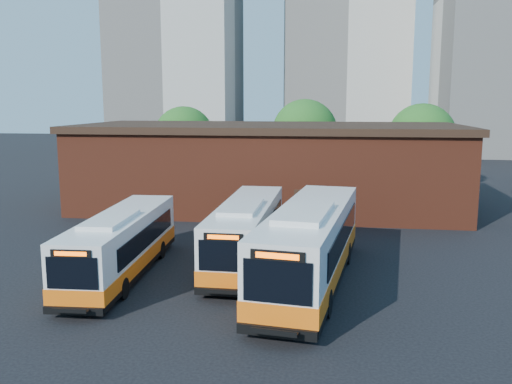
# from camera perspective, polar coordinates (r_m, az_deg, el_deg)

# --- Properties ---
(ground) EXTENTS (220.00, 220.00, 0.00)m
(ground) POSITION_cam_1_polar(r_m,az_deg,el_deg) (23.04, -4.67, -11.08)
(ground) COLOR black
(bus_midwest) EXTENTS (2.90, 11.40, 3.08)m
(bus_midwest) POSITION_cam_1_polar(r_m,az_deg,el_deg) (26.18, -13.97, -5.59)
(bus_midwest) COLOR silver
(bus_midwest) RESTS_ON ground
(bus_mideast) EXTENTS (2.57, 11.90, 3.23)m
(bus_mideast) POSITION_cam_1_polar(r_m,az_deg,el_deg) (27.51, -0.99, -4.43)
(bus_mideast) COLOR silver
(bus_mideast) RESTS_ON ground
(bus_east) EXTENTS (4.45, 13.72, 3.68)m
(bus_east) POSITION_cam_1_polar(r_m,az_deg,el_deg) (24.32, 5.75, -5.84)
(bus_east) COLOR silver
(bus_east) RESTS_ON ground
(transit_worker) EXTENTS (0.45, 0.68, 1.86)m
(transit_worker) POSITION_cam_1_polar(r_m,az_deg,el_deg) (20.22, 2.60, -11.23)
(transit_worker) COLOR #121935
(transit_worker) RESTS_ON ground
(depot_building) EXTENTS (28.60, 12.60, 6.40)m
(depot_building) POSITION_cam_1_polar(r_m,az_deg,el_deg) (41.59, 1.34, 2.82)
(depot_building) COLOR maroon
(depot_building) RESTS_ON ground
(tree_west) EXTENTS (6.00, 6.00, 7.65)m
(tree_west) POSITION_cam_1_polar(r_m,az_deg,el_deg) (55.17, -7.58, 5.83)
(tree_west) COLOR #382314
(tree_west) RESTS_ON ground
(tree_mid) EXTENTS (6.56, 6.56, 8.36)m
(tree_mid) POSITION_cam_1_polar(r_m,az_deg,el_deg) (55.18, 5.15, 6.32)
(tree_mid) COLOR #382314
(tree_mid) RESTS_ON ground
(tree_east) EXTENTS (6.24, 6.24, 7.96)m
(tree_east) POSITION_cam_1_polar(r_m,az_deg,el_deg) (52.76, 17.04, 5.54)
(tree_east) COLOR #382314
(tree_east) RESTS_ON ground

